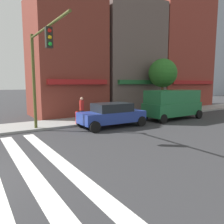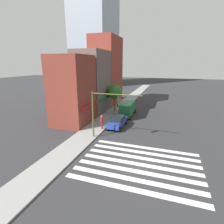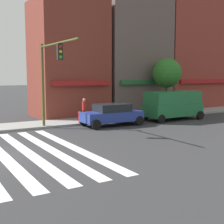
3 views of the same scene
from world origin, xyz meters
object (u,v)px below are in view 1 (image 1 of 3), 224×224
at_px(van_green, 173,103).
at_px(fire_hydrant, 77,117).
at_px(pedestrian_red_jacket, 82,109).
at_px(sedan_blue, 112,114).
at_px(pedestrian_blue_shirt, 182,100).
at_px(street_tree, 163,73).
at_px(traffic_signal, 40,62).

relative_size(van_green, fire_hydrant, 6.00).
bearing_deg(pedestrian_red_jacket, sedan_blue, -46.94).
height_order(sedan_blue, pedestrian_red_jacket, pedestrian_red_jacket).
relative_size(pedestrian_blue_shirt, street_tree, 0.35).
distance_m(van_green, street_tree, 4.14).
height_order(traffic_signal, sedan_blue, traffic_signal).
distance_m(sedan_blue, fire_hydrant, 2.46).
height_order(van_green, street_tree, street_tree).
bearing_deg(sedan_blue, fire_hydrant, 137.71).
bearing_deg(fire_hydrant, van_green, -12.55).
distance_m(sedan_blue, pedestrian_red_jacket, 2.32).
relative_size(traffic_signal, van_green, 1.17).
height_order(sedan_blue, pedestrian_blue_shirt, pedestrian_blue_shirt).
bearing_deg(van_green, fire_hydrant, 166.03).
xyz_separation_m(van_green, street_tree, (1.69, 2.80, 2.54)).
bearing_deg(van_green, sedan_blue, 178.58).
distance_m(pedestrian_red_jacket, fire_hydrant, 0.70).
bearing_deg(fire_hydrant, traffic_signal, -151.83).
xyz_separation_m(traffic_signal, street_tree, (12.08, 2.58, -0.21)).
height_order(van_green, pedestrian_blue_shirt, van_green).
relative_size(fire_hydrant, street_tree, 0.17).
bearing_deg(pedestrian_red_jacket, van_green, -5.66).
xyz_separation_m(fire_hydrant, street_tree, (9.33, 1.10, 3.21)).
bearing_deg(van_green, street_tree, 57.46).
bearing_deg(pedestrian_red_jacket, street_tree, 15.06).
xyz_separation_m(sedan_blue, pedestrian_red_jacket, (-1.28, 1.92, 0.23)).
relative_size(sedan_blue, pedestrian_red_jacket, 2.51).
distance_m(pedestrian_blue_shirt, street_tree, 4.52).
height_order(traffic_signal, street_tree, traffic_signal).
bearing_deg(traffic_signal, sedan_blue, -2.82).
height_order(sedan_blue, street_tree, street_tree).
bearing_deg(pedestrian_blue_shirt, street_tree, -142.31).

